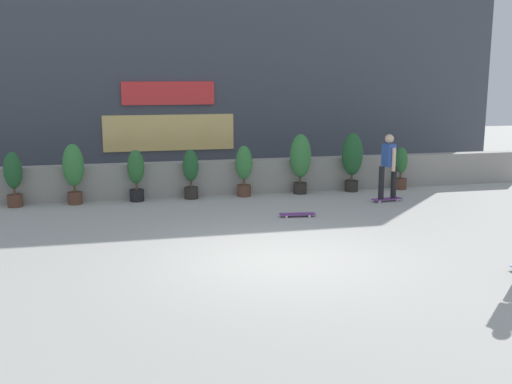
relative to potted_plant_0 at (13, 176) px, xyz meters
name	(u,v)px	position (x,y,z in m)	size (l,w,h in m)	color
ground_plane	(276,259)	(5.04, -5.55, -0.75)	(48.00, 48.00, 0.00)	#B2AFA8
planter_wall	(217,177)	(5.04, 0.45, -0.30)	(18.00, 0.40, 0.90)	gray
building_backdrop	(195,72)	(5.03, 4.45, 2.50)	(20.00, 2.08, 6.50)	#424751
potted_plant_0	(13,176)	(0.00, 0.00, 0.00)	(0.43, 0.43, 1.34)	brown
potted_plant_1	(73,169)	(1.39, 0.00, 0.12)	(0.51, 0.51, 1.50)	brown
potted_plant_2	(136,173)	(2.90, 0.00, -0.03)	(0.42, 0.42, 1.30)	black
potted_plant_3	(191,172)	(4.27, 0.00, -0.05)	(0.40, 0.40, 1.27)	#2D2823
potted_plant_4	(244,168)	(5.67, 0.00, 0.00)	(0.43, 0.43, 1.34)	brown
potted_plant_5	(300,159)	(7.21, 0.00, 0.19)	(0.56, 0.56, 1.60)	#2D2823
potted_plant_6	(352,157)	(8.69, 0.00, 0.19)	(0.57, 0.57, 1.61)	#2D2823
potted_plant_7	(401,167)	(10.14, 0.00, -0.14)	(0.36, 0.36, 1.17)	brown
skater_by_wall_right	(388,164)	(9.04, -1.48, 0.19)	(0.82, 0.56, 1.70)	#72338C
skateboard_near_camera	(297,214)	(6.34, -2.59, -0.69)	(0.82, 0.29, 0.08)	#72338C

